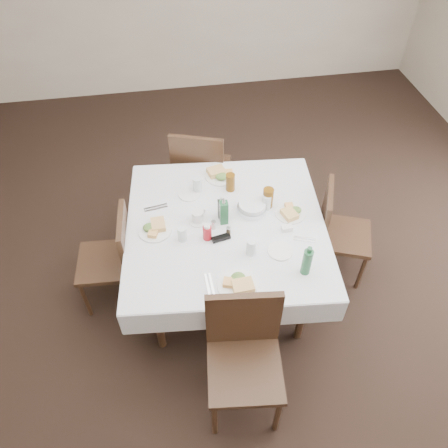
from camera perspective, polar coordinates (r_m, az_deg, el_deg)
name	(u,v)px	position (r m, az deg, el deg)	size (l,w,h in m)	color
ground_plane	(246,296)	(3.73, 2.83, -9.39)	(7.00, 7.00, 0.00)	black
room_shell	(257,123)	(2.50, 4.28, 13.04)	(6.04, 7.04, 2.80)	#B9A792
dining_table	(226,231)	(3.25, 0.24, -0.87)	(1.59, 1.59, 0.76)	black
chair_north	(200,169)	(3.99, -3.10, 7.24)	(0.59, 0.59, 0.98)	black
chair_south	(244,349)	(2.85, 2.62, -16.01)	(0.52, 0.52, 0.98)	black
chair_east	(336,228)	(3.64, 14.37, -0.46)	(0.54, 0.54, 0.88)	black
chair_west	(115,255)	(3.44, -14.07, -3.90)	(0.44, 0.44, 0.89)	black
meal_north	(220,174)	(3.57, -0.48, 6.52)	(0.26, 0.26, 0.06)	white
meal_south	(238,284)	(2.83, 1.89, -7.84)	(0.26, 0.26, 0.06)	white
meal_east	(291,212)	(3.29, 8.73, 1.54)	(0.23, 0.23, 0.05)	white
meal_west	(155,228)	(3.18, -9.03, -0.55)	(0.24, 0.24, 0.05)	white
side_plate_a	(189,194)	(3.43, -4.56, 3.93)	(0.17, 0.17, 0.01)	white
side_plate_b	(280,251)	(3.05, 7.36, -3.51)	(0.18, 0.18, 0.01)	white
water_n	(197,185)	(3.42, -3.51, 5.14)	(0.07, 0.07, 0.13)	silver
water_s	(251,247)	(2.97, 3.59, -3.02)	(0.07, 0.07, 0.13)	silver
water_e	(267,202)	(3.29, 5.58, 2.89)	(0.07, 0.07, 0.13)	silver
water_w	(182,234)	(3.07, -5.49, -1.30)	(0.06, 0.06, 0.12)	silver
iced_tea_a	(230,182)	(3.42, 0.84, 5.47)	(0.07, 0.07, 0.15)	brown
iced_tea_b	(268,198)	(3.29, 5.76, 3.41)	(0.08, 0.08, 0.17)	brown
bread_basket	(252,207)	(3.28, 3.68, 2.23)	(0.22, 0.22, 0.07)	silver
oil_cruet_dark	(221,208)	(3.19, -0.39, 2.10)	(0.05, 0.05, 0.20)	black
oil_cruet_green	(224,212)	(3.14, -0.03, 1.63)	(0.06, 0.06, 0.25)	#235F36
ketchup_bottle	(207,232)	(3.06, -2.21, -1.07)	(0.06, 0.06, 0.14)	#B0151F
salt_shaker	(214,225)	(3.14, -1.37, -0.12)	(0.03, 0.03, 0.08)	white
pepper_shaker	(228,231)	(3.10, 0.57, -0.93)	(0.03, 0.03, 0.07)	#433625
coffee_mug	(198,217)	(3.19, -3.44, 0.92)	(0.13, 0.13, 0.10)	white
sunglasses	(221,238)	(3.09, -0.39, -1.84)	(0.14, 0.07, 0.03)	black
green_bottle	(307,262)	(2.88, 10.78, -4.84)	(0.06, 0.06, 0.25)	#235F36
sugar_caddy	(287,228)	(3.17, 8.21, -0.54)	(0.08, 0.05, 0.04)	white
cutlery_n	(233,177)	(3.58, 1.16, 6.18)	(0.09, 0.17, 0.01)	silver
cutlery_s	(210,285)	(2.85, -1.90, -7.91)	(0.05, 0.18, 0.01)	silver
cutlery_e	(304,239)	(3.15, 10.46, -1.96)	(0.16, 0.09, 0.01)	silver
cutlery_w	(156,208)	(3.35, -8.88, 2.10)	(0.18, 0.07, 0.01)	silver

